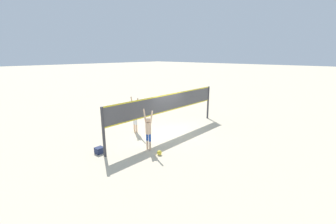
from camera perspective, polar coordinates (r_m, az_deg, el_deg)
name	(u,v)px	position (r m, az deg, el deg)	size (l,w,h in m)	color
ground_plane	(168,133)	(13.87, 0.00, -5.30)	(200.00, 200.00, 0.00)	beige
volleyball_net	(168,106)	(13.39, 0.00, 1.51)	(8.98, 0.14, 2.40)	#38383D
player_spiker	(148,129)	(11.20, -5.02, -4.33)	(0.28, 0.70, 2.08)	beige
player_blocker	(135,114)	(13.79, -8.38, -0.50)	(0.28, 0.71, 2.21)	beige
volleyball	(159,153)	(10.93, -2.20, -10.28)	(0.23, 0.23, 0.23)	yellow
gear_bag	(99,150)	(11.59, -17.03, -9.27)	(0.38, 0.35, 0.30)	navy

